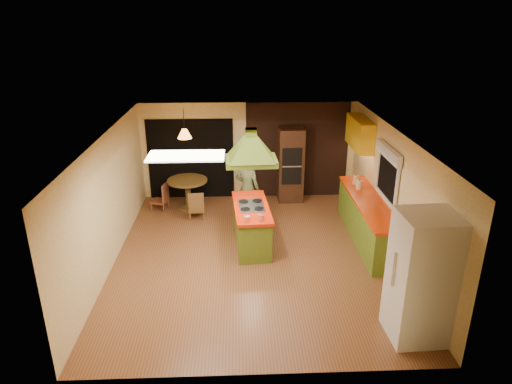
{
  "coord_description": "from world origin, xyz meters",
  "views": [
    {
      "loc": [
        -0.29,
        -8.09,
        4.58
      ],
      "look_at": [
        0.07,
        0.59,
        1.15
      ],
      "focal_mm": 32.0,
      "sensor_mm": 36.0,
      "label": 1
    }
  ],
  "objects_px": {
    "refrigerator": "(422,278)",
    "wall_oven": "(290,165)",
    "canister_large": "(356,180)",
    "dining_table": "(188,188)",
    "man": "(247,189)",
    "kitchen_island": "(251,225)"
  },
  "relations": [
    {
      "from": "man",
      "to": "dining_table",
      "type": "height_order",
      "value": "man"
    },
    {
      "from": "wall_oven",
      "to": "dining_table",
      "type": "relative_size",
      "value": 1.93
    },
    {
      "from": "canister_large",
      "to": "dining_table",
      "type": "bearing_deg",
      "value": 166.42
    },
    {
      "from": "kitchen_island",
      "to": "man",
      "type": "bearing_deg",
      "value": 88.58
    },
    {
      "from": "kitchen_island",
      "to": "dining_table",
      "type": "xyz_separation_m",
      "value": [
        -1.52,
        2.04,
        0.07
      ]
    },
    {
      "from": "man",
      "to": "canister_large",
      "type": "bearing_deg",
      "value": -158.25
    },
    {
      "from": "man",
      "to": "dining_table",
      "type": "distance_m",
      "value": 1.7
    },
    {
      "from": "refrigerator",
      "to": "dining_table",
      "type": "bearing_deg",
      "value": 125.14
    },
    {
      "from": "canister_large",
      "to": "refrigerator",
      "type": "bearing_deg",
      "value": -90.62
    },
    {
      "from": "refrigerator",
      "to": "wall_oven",
      "type": "distance_m",
      "value": 5.61
    },
    {
      "from": "refrigerator",
      "to": "wall_oven",
      "type": "bearing_deg",
      "value": 100.85
    },
    {
      "from": "man",
      "to": "dining_table",
      "type": "relative_size",
      "value": 1.61
    },
    {
      "from": "man",
      "to": "wall_oven",
      "type": "xyz_separation_m",
      "value": [
        1.13,
        1.23,
        0.16
      ]
    },
    {
      "from": "wall_oven",
      "to": "canister_large",
      "type": "height_order",
      "value": "wall_oven"
    },
    {
      "from": "man",
      "to": "canister_large",
      "type": "height_order",
      "value": "man"
    },
    {
      "from": "man",
      "to": "canister_large",
      "type": "distance_m",
      "value": 2.49
    },
    {
      "from": "refrigerator",
      "to": "canister_large",
      "type": "relative_size",
      "value": 9.91
    },
    {
      "from": "dining_table",
      "to": "canister_large",
      "type": "height_order",
      "value": "canister_large"
    },
    {
      "from": "man",
      "to": "wall_oven",
      "type": "relative_size",
      "value": 0.83
    },
    {
      "from": "kitchen_island",
      "to": "canister_large",
      "type": "xyz_separation_m",
      "value": [
        2.43,
        1.09,
        0.57
      ]
    },
    {
      "from": "man",
      "to": "refrigerator",
      "type": "relative_size",
      "value": 0.79
    },
    {
      "from": "refrigerator",
      "to": "canister_large",
      "type": "distance_m",
      "value": 4.09
    }
  ]
}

